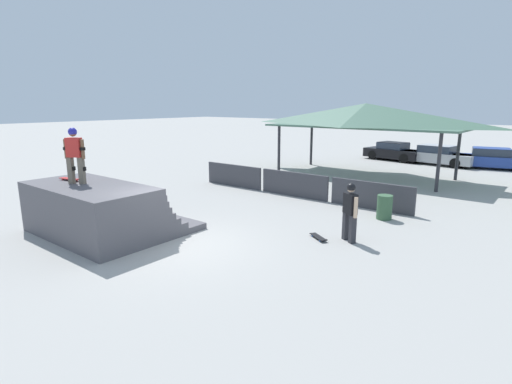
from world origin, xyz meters
The scene contains 12 objects.
ground_plane centered at (0.00, 0.00, 0.00)m, with size 160.00×160.00×0.00m, color #A3A09B.
quarter_pipe_ramp centered at (-2.72, -0.77, 0.71)m, with size 4.44×3.74×1.57m.
skater_on_deck centered at (-3.18, -1.12, 2.54)m, with size 0.70×0.48×1.68m.
skateboard_on_deck centered at (-3.81, -1.01, 1.63)m, with size 0.84×0.32×0.09m.
bystander_walking centered at (3.61, 3.35, 1.02)m, with size 0.63×0.46×1.74m.
skateboard_on_ground centered at (2.84, 2.96, 0.06)m, with size 0.76×0.59×0.09m.
barrier_fence centered at (-0.83, 7.24, 0.53)m, with size 10.24×0.12×1.05m.
pavilion_shelter centered at (-0.61, 13.83, 3.30)m, with size 10.32×4.31×3.95m.
trash_bin centered at (3.56, 6.23, 0.42)m, with size 0.52×0.52×0.85m, color #385B3D.
parked_car_black centered at (-1.49, 21.08, 0.60)m, with size 4.23×2.33×1.27m.
parked_car_silver centered at (1.55, 20.80, 0.60)m, with size 4.75×2.36×1.27m.
parked_car_blue centered at (4.60, 21.15, 0.60)m, with size 4.73×2.58×1.27m.
Camera 1 is at (8.38, -7.01, 3.94)m, focal length 28.00 mm.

